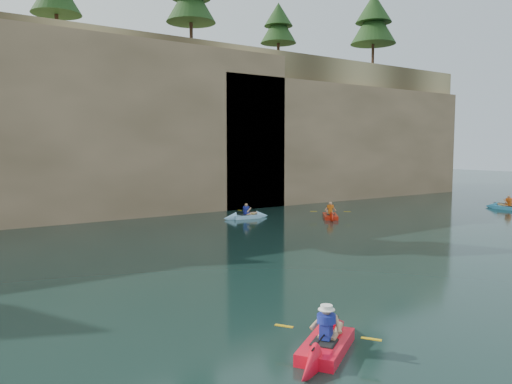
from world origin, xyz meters
TOP-DOWN VIEW (x-y plane):
  - ground at (0.00, 0.00)m, footprint 160.00×160.00m
  - cliff at (0.00, 30.00)m, footprint 70.00×16.00m
  - cliff_slab_center at (2.00, 22.60)m, footprint 24.00×2.40m
  - cliff_slab_east at (22.00, 22.60)m, footprint 26.00×2.40m
  - sea_cave_center at (-4.00, 21.95)m, footprint 3.50×1.00m
  - sea_cave_east at (10.00, 21.95)m, footprint 5.00×1.00m
  - main_kayaker at (-1.65, -0.15)m, footprint 3.33×2.51m
  - kayaker_red_far at (12.39, 14.70)m, footprint 2.73×3.19m
  - kayaker_ltblue_mid at (8.06, 17.59)m, footprint 3.12×2.29m
  - kayaker_blue_east at (25.60, 10.67)m, footprint 2.46×3.55m

SIDE VIEW (x-z plane):
  - ground at x=0.00m, z-range 0.00..0.00m
  - kayaker_ltblue_mid at x=8.06m, z-range -0.44..0.72m
  - kayaker_blue_east at x=25.60m, z-range -0.47..0.78m
  - kayaker_red_far at x=12.39m, z-range -0.48..0.79m
  - main_kayaker at x=-1.65m, z-range -0.47..0.81m
  - sea_cave_center at x=-4.00m, z-range 0.00..3.20m
  - sea_cave_east at x=10.00m, z-range 0.00..4.50m
  - cliff_slab_east at x=22.00m, z-range 0.00..9.84m
  - cliff_slab_center at x=2.00m, z-range 0.00..11.40m
  - cliff at x=0.00m, z-range 0.00..12.00m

